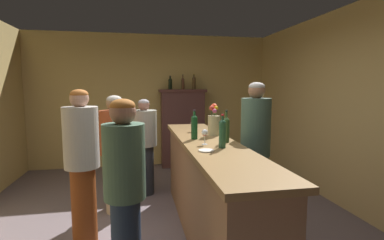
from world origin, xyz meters
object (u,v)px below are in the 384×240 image
patron_redhead (144,144)px  bar_counter (209,189)px  wine_bottle_merlot (226,129)px  flower_arrangement (214,123)px  display_bottle_center (194,82)px  display_cabinet (183,126)px  bartender (255,148)px  patron_in_navy (116,150)px  patron_tall (125,186)px  patron_by_cabinet (82,163)px  wine_bottle_riesling (194,126)px  cheese_plate (206,151)px  display_bottle_midleft (183,83)px  wine_glass_front (194,123)px  wine_bottle_malbec (222,132)px  display_bottle_left (170,83)px  wine_glass_mid (205,133)px

patron_redhead → bar_counter: bearing=-22.0°
wine_bottle_merlot → flower_arrangement: (-0.01, 0.46, 0.01)m
flower_arrangement → display_bottle_center: (0.25, 2.52, 0.52)m
display_cabinet → display_bottle_center: (0.24, -0.00, 0.91)m
bar_counter → bartender: 0.73m
bartender → patron_in_navy: bearing=-25.2°
patron_tall → display_bottle_center: bearing=52.9°
patron_by_cabinet → bartender: (1.90, 0.14, 0.05)m
display_cabinet → wine_bottle_riesling: (-0.30, -2.74, 0.38)m
cheese_plate → display_bottle_center: bearing=80.7°
wine_bottle_riesling → display_bottle_midleft: size_ratio=1.11×
wine_glass_front → bartender: size_ratio=0.09×
wine_bottle_malbec → wine_bottle_riesling: bearing=108.9°
flower_arrangement → patron_redhead: 1.39m
wine_bottle_riesling → display_bottle_midleft: bearing=83.6°
wine_bottle_riesling → wine_bottle_merlot: (0.30, -0.25, -0.00)m
display_bottle_left → bar_counter: bearing=-88.4°
wine_bottle_riesling → patron_redhead: bearing=112.8°
bar_counter → display_bottle_left: display_bottle_left is taller
wine_bottle_riesling → wine_glass_mid: wine_bottle_riesling is taller
wine_bottle_malbec → display_bottle_left: (-0.13, 3.24, 0.51)m
display_cabinet → wine_bottle_riesling: display_cabinet is taller
patron_redhead → display_cabinet: bearing=104.4°
patron_tall → flower_arrangement: bearing=28.7°
wine_glass_mid → wine_bottle_malbec: bearing=-55.5°
wine_glass_front → display_bottle_midleft: bearing=84.6°
bar_counter → patron_redhead: bearing=114.4°
display_bottle_center → wine_glass_mid: bearing=-99.2°
wine_glass_front → patron_tall: 1.66m
display_cabinet → cheese_plate: display_cabinet is taller
wine_glass_front → wine_glass_mid: wine_glass_mid is taller
display_bottle_center → patron_in_navy: display_bottle_center is taller
wine_bottle_riesling → flower_arrangement: 0.36m
wine_bottle_merlot → wine_glass_front: size_ratio=2.32×
wine_bottle_riesling → cheese_plate: size_ratio=2.30×
wine_bottle_merlot → patron_in_navy: (-1.21, 0.92, -0.38)m
bartender → flower_arrangement: bearing=-31.5°
wine_bottle_merlot → patron_by_cabinet: bearing=177.3°
wine_bottle_malbec → wine_glass_front: wine_bottle_malbec is taller
flower_arrangement → display_bottle_center: bearing=84.3°
display_cabinet → display_bottle_left: (-0.25, 0.00, 0.89)m
wine_glass_front → cheese_plate: wine_glass_front is taller
wine_bottle_merlot → patron_redhead: (-0.82, 1.51, -0.43)m
wine_bottle_merlot → display_bottle_midleft: size_ratio=1.15×
wine_bottle_malbec → patron_in_navy: 1.65m
display_bottle_left → patron_in_navy: size_ratio=0.18×
wine_bottle_merlot → patron_in_navy: size_ratio=0.22×
wine_bottle_riesling → patron_by_cabinet: bearing=-171.5°
wine_glass_mid → bartender: 0.77m
wine_glass_mid → patron_in_navy: bearing=134.0°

